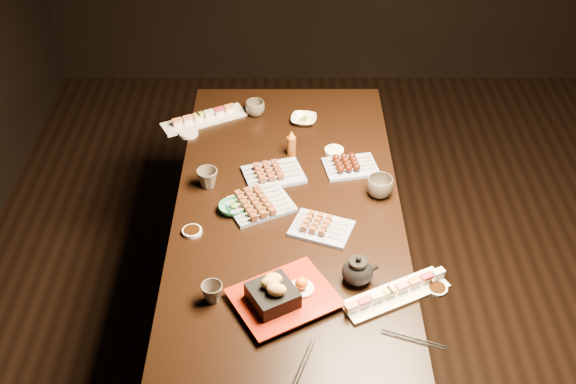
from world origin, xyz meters
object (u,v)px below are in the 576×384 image
object	(u,v)px
teacup_near_left	(212,293)
teacup_mid_right	(380,187)
yakitori_plate_right	(322,224)
teapot	(358,269)
teacup_far_left	(207,178)
yakitori_plate_left	(274,170)
tempura_tray	(284,290)
teacup_far_right	(255,108)
edamame_bowl_cream	(304,120)
dining_table	(288,271)
condiment_bottle	(291,143)
sushi_platter_near	(396,292)
yakitori_plate_center	(260,201)
edamame_bowl_green	(232,208)
sushi_platter_far	(204,116)

from	to	relation	value
teacup_near_left	teacup_mid_right	distance (m)	0.85
yakitori_plate_right	teapot	xyz separation A→B (m)	(0.12, -0.27, 0.03)
yakitori_plate_right	teacup_far_left	size ratio (longest dim) A/B	2.59
yakitori_plate_left	teacup_mid_right	bearing A→B (deg)	-33.38
yakitori_plate_right	yakitori_plate_left	xyz separation A→B (m)	(-0.19, 0.34, 0.00)
teacup_mid_right	teapot	size ratio (longest dim) A/B	0.82
tempura_tray	teapot	xyz separation A→B (m)	(0.26, 0.10, -0.01)
teacup_far_left	teacup_far_right	bearing A→B (deg)	72.18
teacup_far_right	yakitori_plate_left	bearing A→B (deg)	-78.94
yakitori_plate_left	teacup_far_right	bearing A→B (deg)	84.25
yakitori_plate_left	edamame_bowl_cream	xyz separation A→B (m)	(0.13, 0.41, -0.02)
teacup_near_left	teacup_far_left	distance (m)	0.64
dining_table	condiment_bottle	xyz separation A→B (m)	(0.02, 0.34, 0.44)
sushi_platter_near	teacup_mid_right	size ratio (longest dim) A/B	3.61
yakitori_plate_left	teacup_near_left	bearing A→B (deg)	-122.62
edamame_bowl_cream	teacup_mid_right	size ratio (longest dim) A/B	1.10
yakitori_plate_right	teacup_far_right	xyz separation A→B (m)	(-0.28, 0.82, 0.01)
yakitori_plate_right	yakitori_plate_left	bearing A→B (deg)	139.76
yakitori_plate_center	yakitori_plate_left	distance (m)	0.21
yakitori_plate_center	edamame_bowl_cream	xyz separation A→B (m)	(0.18, 0.62, -0.02)
edamame_bowl_green	teacup_mid_right	bearing A→B (deg)	9.87
sushi_platter_far	teacup_far_left	xyz separation A→B (m)	(0.06, -0.50, 0.02)
yakitori_plate_right	teacup_far_right	world-z (taller)	teacup_far_right
edamame_bowl_cream	teapot	xyz separation A→B (m)	(0.17, -1.03, 0.04)
dining_table	yakitori_plate_center	world-z (taller)	yakitori_plate_center
yakitori_plate_right	edamame_bowl_cream	distance (m)	0.76
teacup_near_left	teacup_far_right	bearing A→B (deg)	84.91
sushi_platter_far	edamame_bowl_cream	xyz separation A→B (m)	(0.47, -0.01, -0.01)
sushi_platter_far	condiment_bottle	xyz separation A→B (m)	(0.41, -0.27, 0.04)
yakitori_plate_center	teacup_near_left	size ratio (longest dim) A/B	3.26
edamame_bowl_cream	teacup_far_left	xyz separation A→B (m)	(-0.40, -0.48, 0.03)
edamame_bowl_cream	tempura_tray	size ratio (longest dim) A/B	0.35
condiment_bottle	yakitori_plate_center	bearing A→B (deg)	-109.14
yakitori_plate_right	teacup_near_left	size ratio (longest dim) A/B	2.97
yakitori_plate_left	teapot	distance (m)	0.68
teacup_near_left	sushi_platter_far	bearing A→B (deg)	96.65
dining_table	teacup_far_left	xyz separation A→B (m)	(-0.33, 0.12, 0.42)
yakitori_plate_center	tempura_tray	distance (m)	0.52
sushi_platter_near	teapot	world-z (taller)	teapot
edamame_bowl_green	edamame_bowl_cream	xyz separation A→B (m)	(0.29, 0.65, -0.00)
tempura_tray	teapot	distance (m)	0.28
yakitori_plate_left	edamame_bowl_green	size ratio (longest dim) A/B	2.27
edamame_bowl_green	teapot	world-z (taller)	teapot
teacup_mid_right	teacup_far_left	world-z (taller)	teacup_mid_right
teacup_near_left	condiment_bottle	world-z (taller)	condiment_bottle
sushi_platter_far	tempura_tray	xyz separation A→B (m)	(0.38, -1.14, 0.04)
yakitori_plate_right	teacup_mid_right	world-z (taller)	teacup_mid_right
yakitori_plate_center	condiment_bottle	size ratio (longest dim) A/B	2.03
edamame_bowl_cream	yakitori_plate_center	bearing A→B (deg)	-106.56
condiment_bottle	teapot	bearing A→B (deg)	-73.45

